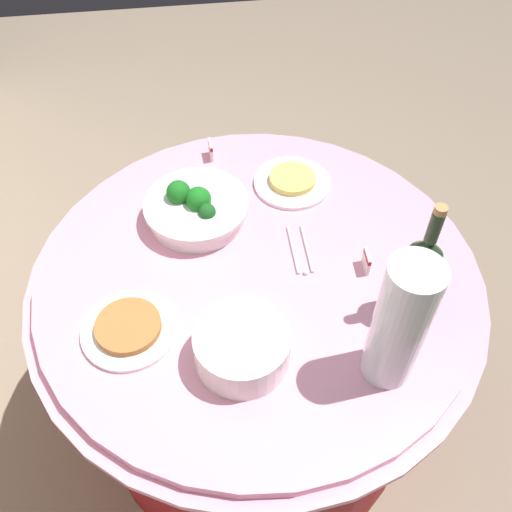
# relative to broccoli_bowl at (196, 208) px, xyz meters

# --- Properties ---
(ground_plane) EXTENTS (6.00, 6.00, 0.00)m
(ground_plane) POSITION_rel_broccoli_bowl_xyz_m (-0.20, -0.13, -0.78)
(ground_plane) COLOR gray
(buffet_table) EXTENTS (1.16, 1.16, 0.74)m
(buffet_table) POSITION_rel_broccoli_bowl_xyz_m (-0.20, -0.13, -0.41)
(buffet_table) COLOR maroon
(buffet_table) RESTS_ON ground_plane
(broccoli_bowl) EXTENTS (0.28, 0.28, 0.11)m
(broccoli_bowl) POSITION_rel_broccoli_bowl_xyz_m (0.00, 0.00, 0.00)
(broccoli_bowl) COLOR white
(broccoli_bowl) RESTS_ON buffet_table
(plate_stack) EXTENTS (0.21, 0.21, 0.09)m
(plate_stack) POSITION_rel_broccoli_bowl_xyz_m (-0.45, -0.07, 0.00)
(plate_stack) COLOR white
(plate_stack) RESTS_ON buffet_table
(wine_bottle) EXTENTS (0.07, 0.07, 0.34)m
(wine_bottle) POSITION_rel_broccoli_bowl_xyz_m (-0.37, -0.47, 0.09)
(wine_bottle) COLOR #20371E
(wine_bottle) RESTS_ON buffet_table
(decorative_fruit_vase) EXTENTS (0.11, 0.11, 0.34)m
(decorative_fruit_vase) POSITION_rel_broccoli_bowl_xyz_m (-0.51, -0.37, 0.12)
(decorative_fruit_vase) COLOR silver
(decorative_fruit_vase) RESTS_ON buffet_table
(serving_tongs) EXTENTS (0.17, 0.05, 0.01)m
(serving_tongs) POSITION_rel_broccoli_bowl_xyz_m (-0.16, -0.25, -0.04)
(serving_tongs) COLOR silver
(serving_tongs) RESTS_ON buffet_table
(food_plate_peanuts) EXTENTS (0.22, 0.22, 0.03)m
(food_plate_peanuts) POSITION_rel_broccoli_bowl_xyz_m (-0.34, 0.18, -0.03)
(food_plate_peanuts) COLOR white
(food_plate_peanuts) RESTS_ON buffet_table
(food_plate_noodles) EXTENTS (0.22, 0.22, 0.03)m
(food_plate_noodles) POSITION_rel_broccoli_bowl_xyz_m (0.10, -0.28, -0.03)
(food_plate_noodles) COLOR white
(food_plate_noodles) RESTS_ON buffet_table
(label_placard_front) EXTENTS (0.05, 0.01, 0.05)m
(label_placard_front) POSITION_rel_broccoli_bowl_xyz_m (-0.23, -0.40, -0.01)
(label_placard_front) COLOR white
(label_placard_front) RESTS_ON buffet_table
(label_placard_mid) EXTENTS (0.05, 0.01, 0.05)m
(label_placard_mid) POSITION_rel_broccoli_bowl_xyz_m (0.25, -0.06, -0.01)
(label_placard_mid) COLOR white
(label_placard_mid) RESTS_ON buffet_table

